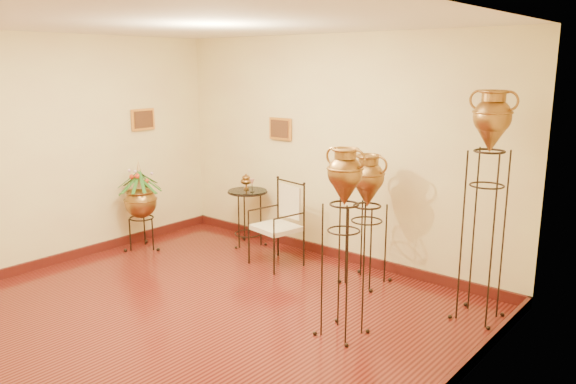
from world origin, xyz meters
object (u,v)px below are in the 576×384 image
Objects in this scene: amphora_mid at (343,242)px; armchair at (276,224)px; planter_urn at (140,198)px; side_table at (248,216)px; amphora_tall at (485,205)px.

armchair is (-1.68, 1.01, -0.37)m from amphora_mid.
planter_urn reaches higher than side_table.
planter_urn is at bearing 174.50° from amphora_mid.
amphora_mid is at bearing -20.69° from armchair.
side_table is at bearing 176.01° from amphora_tall.
side_table is at bearing 151.24° from amphora_mid.
amphora_mid reaches higher than side_table.
planter_urn is 1.28× the size of side_table.
planter_urn is (-4.30, -0.81, -0.45)m from amphora_tall.
amphora_mid is at bearing -28.76° from side_table.
amphora_mid is at bearing -125.84° from amphora_tall.
amphora_tall reaches higher than side_table.
armchair is (-2.50, -0.13, -0.62)m from amphora_tall.
amphora_tall is 2.58m from armchair.
amphora_mid is 1.81× the size of side_table.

